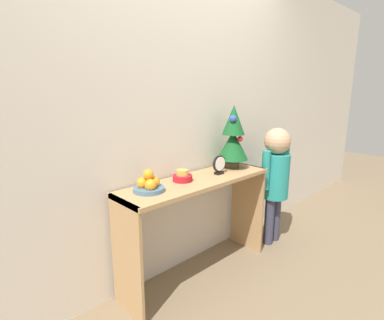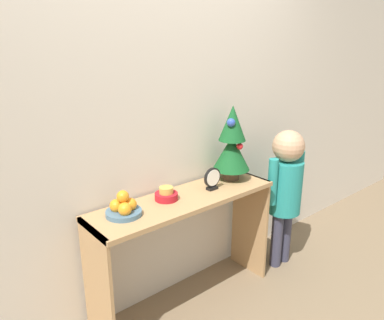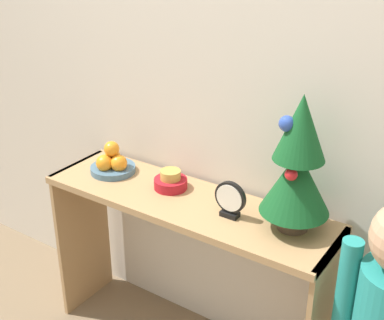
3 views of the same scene
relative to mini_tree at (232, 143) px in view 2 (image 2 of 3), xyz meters
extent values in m
plane|color=#7A664C|center=(-0.45, -0.23, -1.05)|extent=(12.00, 12.00, 0.00)
cube|color=beige|center=(-0.45, 0.18, 0.20)|extent=(7.00, 0.05, 2.50)
cube|color=tan|center=(-0.45, -0.04, -0.28)|extent=(1.28, 0.37, 0.03)
cube|color=tan|center=(-1.08, -0.04, -0.66)|extent=(0.02, 0.34, 0.79)
cube|color=tan|center=(0.18, -0.04, -0.66)|extent=(0.02, 0.34, 0.79)
cylinder|color=#4C3828|center=(0.00, 0.00, -0.24)|extent=(0.12, 0.12, 0.05)
cylinder|color=brown|center=(0.00, 0.00, -0.19)|extent=(0.02, 0.02, 0.04)
cone|color=#145123|center=(0.00, 0.00, -0.07)|extent=(0.26, 0.26, 0.24)
cone|color=#145123|center=(0.00, 0.00, 0.14)|extent=(0.19, 0.19, 0.24)
sphere|color=gold|center=(-0.02, 0.05, 0.04)|extent=(0.05, 0.05, 0.05)
sphere|color=#2D4CA8|center=(-0.04, -0.03, 0.16)|extent=(0.06, 0.06, 0.06)
sphere|color=red|center=(0.04, 0.01, 0.11)|extent=(0.04, 0.04, 0.04)
sphere|color=red|center=(0.01, -0.07, -0.01)|extent=(0.05, 0.05, 0.05)
cylinder|color=#476B84|center=(-0.88, -0.02, -0.25)|extent=(0.20, 0.20, 0.03)
sphere|color=orange|center=(-0.84, -0.02, -0.21)|extent=(0.08, 0.08, 0.08)
sphere|color=orange|center=(-0.91, 0.01, -0.21)|extent=(0.08, 0.08, 0.08)
sphere|color=orange|center=(-0.89, -0.06, -0.21)|extent=(0.08, 0.08, 0.08)
sphere|color=orange|center=(-0.88, -0.02, -0.15)|extent=(0.07, 0.07, 0.07)
cylinder|color=#AD1923|center=(-0.57, 0.00, -0.24)|extent=(0.14, 0.14, 0.04)
cylinder|color=gold|center=(-0.57, 0.00, -0.20)|extent=(0.09, 0.09, 0.04)
cube|color=black|center=(-0.24, -0.06, -0.25)|extent=(0.07, 0.04, 0.02)
cylinder|color=black|center=(-0.24, -0.06, -0.18)|extent=(0.13, 0.02, 0.13)
cylinder|color=white|center=(-0.24, -0.07, -0.18)|extent=(0.11, 0.00, 0.11)
cylinder|color=#38384C|center=(0.38, -0.16, -0.82)|extent=(0.09, 0.09, 0.45)
cylinder|color=#38384C|center=(0.49, -0.16, -0.82)|extent=(0.09, 0.09, 0.45)
cylinder|color=teal|center=(0.44, -0.16, -0.39)|extent=(0.25, 0.25, 0.41)
sphere|color=tan|center=(0.44, -0.16, -0.06)|extent=(0.24, 0.24, 0.24)
cylinder|color=teal|center=(0.27, -0.16, -0.31)|extent=(0.07, 0.07, 0.35)
cylinder|color=teal|center=(0.60, -0.16, -0.31)|extent=(0.07, 0.07, 0.35)
camera|label=1|loc=(-1.95, -1.55, 0.38)|focal=28.00mm
camera|label=2|loc=(-1.82, -1.73, 0.68)|focal=35.00mm
camera|label=3|loc=(0.65, -1.63, 0.82)|focal=50.00mm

